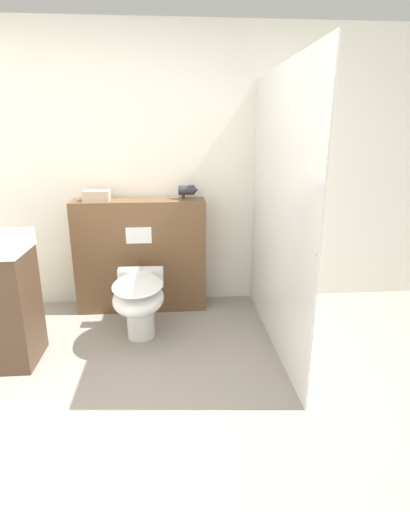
{
  "coord_description": "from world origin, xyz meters",
  "views": [
    {
      "loc": [
        0.03,
        -1.88,
        1.59
      ],
      "look_at": [
        0.27,
        1.1,
        0.66
      ],
      "focal_mm": 28.0,
      "sensor_mm": 36.0,
      "label": 1
    }
  ],
  "objects": [
    {
      "name": "hair_drier",
      "position": [
        0.16,
        1.68,
        1.1
      ],
      "size": [
        0.17,
        0.09,
        0.12
      ],
      "color": "#2D2D33",
      "rests_on": "partition_panel"
    },
    {
      "name": "shower_glass",
      "position": [
        0.8,
        0.95,
        1.02
      ],
      "size": [
        0.04,
        1.76,
        2.04
      ],
      "color": "silver",
      "rests_on": "ground_plane"
    },
    {
      "name": "wall_back",
      "position": [
        0.0,
        1.86,
        1.25
      ],
      "size": [
        8.0,
        0.06,
        2.5
      ],
      "color": "silver",
      "rests_on": "ground_plane"
    },
    {
      "name": "toilet",
      "position": [
        -0.25,
        1.03,
        0.34
      ],
      "size": [
        0.39,
        0.64,
        0.51
      ],
      "color": "white",
      "rests_on": "ground_plane"
    },
    {
      "name": "folded_towel",
      "position": [
        -0.63,
        1.64,
        1.07
      ],
      "size": [
        0.22,
        0.16,
        0.09
      ],
      "color": "tan",
      "rests_on": "partition_panel"
    },
    {
      "name": "partition_panel",
      "position": [
        -0.27,
        1.65,
        0.51
      ],
      "size": [
        1.17,
        0.29,
        1.02
      ],
      "color": "brown",
      "rests_on": "ground_plane"
    },
    {
      "name": "ground_plane",
      "position": [
        0.0,
        0.0,
        0.0
      ],
      "size": [
        12.0,
        12.0,
        0.0
      ],
      "primitive_type": "plane",
      "color": "gray"
    }
  ]
}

